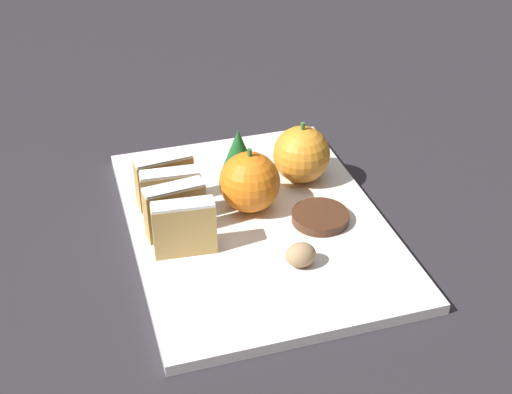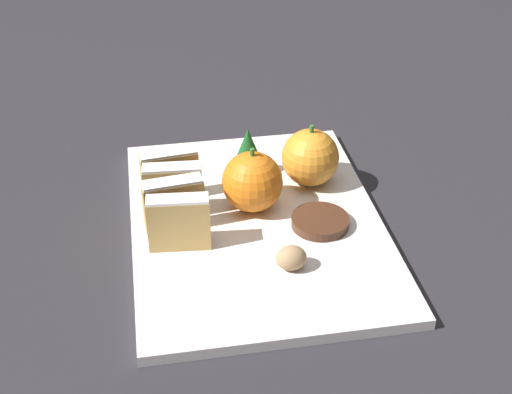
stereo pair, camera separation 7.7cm
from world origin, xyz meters
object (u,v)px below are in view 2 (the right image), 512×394
orange_near (253,182)px  chocolate_cookie (320,221)px  orange_far (310,157)px  walnut (291,258)px

orange_near → chocolate_cookie: size_ratio=1.21×
orange_far → walnut: (-0.06, -0.15, -0.02)m
orange_near → orange_far: size_ratio=1.01×
orange_near → walnut: orange_near is taller
orange_near → chocolate_cookie: orange_near is taller
walnut → chocolate_cookie: 0.08m
chocolate_cookie → walnut: bearing=-125.4°
orange_near → chocolate_cookie: (0.07, -0.05, -0.03)m
orange_near → orange_far: same height
orange_near → chocolate_cookie: bearing=-35.5°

